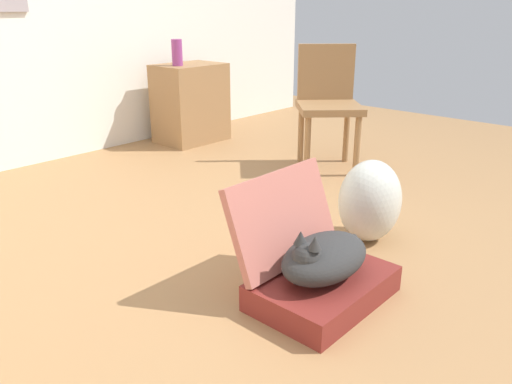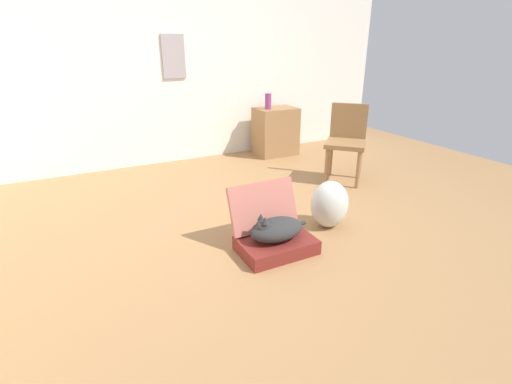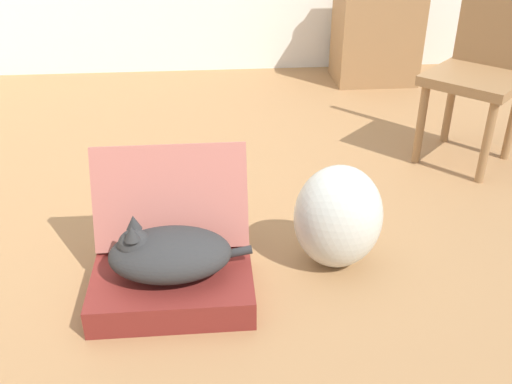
% 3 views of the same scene
% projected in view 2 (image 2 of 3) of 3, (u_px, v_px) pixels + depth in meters
% --- Properties ---
extents(ground_plane, '(7.68, 7.68, 0.00)m').
position_uv_depth(ground_plane, '(254.00, 221.00, 3.51)').
color(ground_plane, '#9E7247').
rests_on(ground_plane, ground).
extents(wall_back, '(6.40, 0.15, 2.60)m').
position_uv_depth(wall_back, '(175.00, 62.00, 4.89)').
color(wall_back, silver).
rests_on(wall_back, ground).
extents(suitcase_base, '(0.58, 0.40, 0.11)m').
position_uv_depth(suitcase_base, '(276.00, 245.00, 2.98)').
color(suitcase_base, maroon).
rests_on(suitcase_base, ground).
extents(suitcase_lid, '(0.58, 0.18, 0.39)m').
position_uv_depth(suitcase_lid, '(263.00, 206.00, 3.06)').
color(suitcase_lid, '#B26356').
rests_on(suitcase_lid, suitcase_base).
extents(cat, '(0.52, 0.28, 0.23)m').
position_uv_depth(cat, '(275.00, 229.00, 2.92)').
color(cat, '#2D2D2D').
rests_on(cat, suitcase_base).
extents(plastic_bag_white, '(0.35, 0.31, 0.43)m').
position_uv_depth(plastic_bag_white, '(329.00, 204.00, 3.33)').
color(plastic_bag_white, silver).
rests_on(plastic_bag_white, ground).
extents(side_table, '(0.58, 0.42, 0.68)m').
position_uv_depth(side_table, '(276.00, 131.00, 5.46)').
color(side_table, olive).
rests_on(side_table, ground).
extents(vase_tall, '(0.09, 0.09, 0.21)m').
position_uv_depth(vase_tall, '(268.00, 101.00, 5.21)').
color(vase_tall, '#8C387A').
rests_on(vase_tall, side_table).
extents(chair, '(0.63, 0.63, 0.89)m').
position_uv_depth(chair, '(346.00, 139.00, 4.38)').
color(chair, olive).
rests_on(chair, ground).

